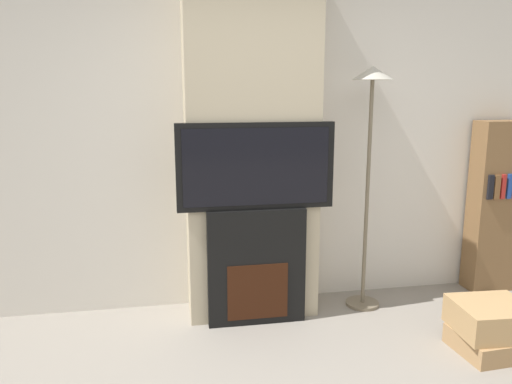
{
  "coord_description": "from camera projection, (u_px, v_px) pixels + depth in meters",
  "views": [
    {
      "loc": [
        -0.63,
        -1.87,
        1.73
      ],
      "look_at": [
        0.0,
        1.59,
        1.0
      ],
      "focal_mm": 35.0,
      "sensor_mm": 36.0,
      "label": 1
    }
  ],
  "objects": [
    {
      "name": "wall_back",
      "position": [
        246.0,
        138.0,
        3.94
      ],
      "size": [
        6.0,
        0.06,
        2.7
      ],
      "color": "silver",
      "rests_on": "ground_plane"
    },
    {
      "name": "chimney_breast",
      "position": [
        251.0,
        141.0,
        3.72
      ],
      "size": [
        0.98,
        0.41,
        2.7
      ],
      "color": "#BCAD8E",
      "rests_on": "ground_plane"
    },
    {
      "name": "fireplace",
      "position": [
        256.0,
        266.0,
        3.7
      ],
      "size": [
        0.73,
        0.15,
        0.88
      ],
      "color": "black",
      "rests_on": "ground_plane"
    },
    {
      "name": "television",
      "position": [
        256.0,
        166.0,
        3.55
      ],
      "size": [
        1.14,
        0.07,
        0.62
      ],
      "color": "black",
      "rests_on": "fireplace"
    },
    {
      "name": "floor_lamp",
      "position": [
        370.0,
        124.0,
        3.78
      ],
      "size": [
        0.31,
        0.31,
        1.89
      ],
      "color": "#726651",
      "rests_on": "ground_plane"
    },
    {
      "name": "box_stack",
      "position": [
        492.0,
        327.0,
        3.33
      ],
      "size": [
        0.51,
        0.46,
        0.33
      ],
      "color": "tan",
      "rests_on": "ground_plane"
    },
    {
      "name": "bookshelf",
      "position": [
        495.0,
        207.0,
        4.28
      ],
      "size": [
        0.41,
        0.24,
        1.47
      ],
      "color": "brown",
      "rests_on": "ground_plane"
    }
  ]
}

